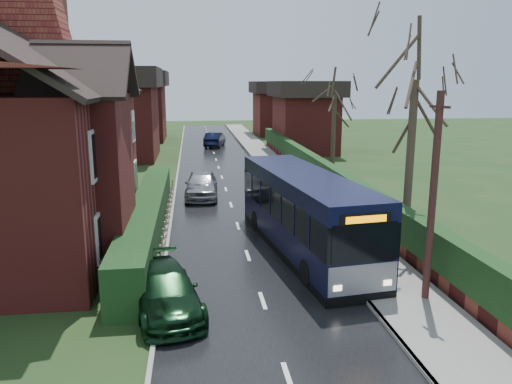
{
  "coord_description": "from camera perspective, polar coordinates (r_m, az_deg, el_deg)",
  "views": [
    {
      "loc": [
        -1.96,
        -15.7,
        6.4
      ],
      "look_at": [
        0.7,
        4.97,
        1.8
      ],
      "focal_mm": 35.0,
      "sensor_mm": 36.0,
      "label": 1
    }
  ],
  "objects": [
    {
      "name": "right_wall_hedge",
      "position": [
        27.38,
        9.29,
        0.95
      ],
      "size": [
        0.6,
        50.0,
        1.8
      ],
      "color": "maroon",
      "rests_on": "ground"
    },
    {
      "name": "tree_right_near",
      "position": [
        19.92,
        17.84,
        13.41
      ],
      "size": [
        4.3,
        4.3,
        9.28
      ],
      "color": "#3C2E23",
      "rests_on": "ground"
    },
    {
      "name": "pavement",
      "position": [
        27.18,
        6.09,
        -1.09
      ],
      "size": [
        2.5,
        100.0,
        0.14
      ],
      "primitive_type": "cube",
      "color": "slate",
      "rests_on": "ground"
    },
    {
      "name": "front_hedge",
      "position": [
        21.53,
        -12.25,
        -2.92
      ],
      "size": [
        1.2,
        16.0,
        1.6
      ],
      "primitive_type": "cube",
      "color": "black",
      "rests_on": "ground"
    },
    {
      "name": "kerb_left",
      "position": [
        26.49,
        -9.47,
        -1.59
      ],
      "size": [
        0.12,
        100.0,
        0.1
      ],
      "primitive_type": "cube",
      "color": "gray",
      "rests_on": "ground"
    },
    {
      "name": "ground",
      "position": [
        17.06,
        -0.2,
        -9.58
      ],
      "size": [
        140.0,
        140.0,
        0.0
      ],
      "primitive_type": "plane",
      "color": "#2C401B",
      "rests_on": "ground"
    },
    {
      "name": "tree_house_side",
      "position": [
        34.13,
        -20.92,
        14.19
      ],
      "size": [
        4.66,
        4.66,
        10.59
      ],
      "color": "#32261D",
      "rests_on": "ground"
    },
    {
      "name": "car_silver",
      "position": [
        28.27,
        -6.25,
        0.87
      ],
      "size": [
        2.01,
        4.55,
        1.52
      ],
      "primitive_type": "imported",
      "rotation": [
        0.0,
        0.0,
        -0.05
      ],
      "color": "#9F9EA3",
      "rests_on": "ground"
    },
    {
      "name": "car_distant",
      "position": [
        50.86,
        -4.73,
        6.01
      ],
      "size": [
        2.46,
        4.7,
        1.47
      ],
      "primitive_type": "imported",
      "rotation": [
        0.0,
        0.0,
        2.93
      ],
      "color": "black",
      "rests_on": "ground"
    },
    {
      "name": "bus",
      "position": [
        19.06,
        5.55,
        -2.49
      ],
      "size": [
        3.55,
        10.21,
        3.04
      ],
      "rotation": [
        0.0,
        0.0,
        0.13
      ],
      "color": "black",
      "rests_on": "ground"
    },
    {
      "name": "road",
      "position": [
        26.55,
        -2.88,
        -1.49
      ],
      "size": [
        6.0,
        100.0,
        0.02
      ],
      "primitive_type": "cube",
      "color": "black",
      "rests_on": "ground"
    },
    {
      "name": "brick_house",
      "position": [
        21.66,
        -25.66,
        5.87
      ],
      "size": [
        9.3,
        14.6,
        10.3
      ],
      "color": "maroon",
      "rests_on": "ground"
    },
    {
      "name": "telegraph_pole",
      "position": [
        15.07,
        19.53,
        -0.82
      ],
      "size": [
        0.24,
        0.79,
        6.18
      ],
      "rotation": [
        0.0,
        0.0,
        0.21
      ],
      "color": "#321A16",
      "rests_on": "ground"
    },
    {
      "name": "kerb_right",
      "position": [
        26.94,
        3.6,
        -1.17
      ],
      "size": [
        0.12,
        100.0,
        0.14
      ],
      "primitive_type": "cube",
      "color": "gray",
      "rests_on": "ground"
    },
    {
      "name": "car_green",
      "position": [
        14.65,
        -10.41,
        -11.0
      ],
      "size": [
        2.62,
        4.56,
        1.24
      ],
      "primitive_type": "imported",
      "rotation": [
        0.0,
        0.0,
        0.22
      ],
      "color": "black",
      "rests_on": "ground"
    },
    {
      "name": "tree_right_far",
      "position": [
        32.67,
        8.99,
        11.23
      ],
      "size": [
        4.01,
        4.01,
        7.75
      ],
      "color": "#32291D",
      "rests_on": "ground"
    },
    {
      "name": "picket_fence",
      "position": [
        21.57,
        -10.22,
        -3.77
      ],
      "size": [
        0.1,
        16.0,
        0.9
      ],
      "primitive_type": null,
      "color": "#998C68",
      "rests_on": "ground"
    },
    {
      "name": "bus_stop_sign",
      "position": [
        17.64,
        12.74,
        -3.47
      ],
      "size": [
        0.13,
        0.38,
        2.51
      ],
      "rotation": [
        0.0,
        0.0,
        0.21
      ],
      "color": "slate",
      "rests_on": "ground"
    }
  ]
}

